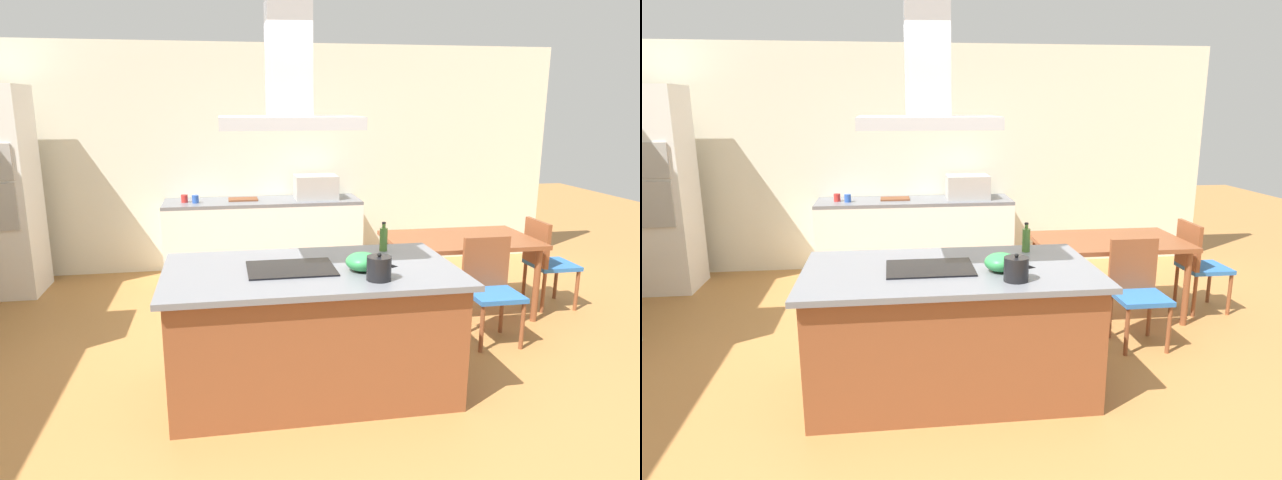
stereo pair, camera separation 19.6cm
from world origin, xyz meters
TOP-DOWN VIEW (x-y plane):
  - ground at (0.00, 1.50)m, footprint 16.00×16.00m
  - wall_back at (0.00, 3.25)m, footprint 7.20×0.10m
  - kitchen_island at (0.00, 0.00)m, footprint 2.03×1.14m
  - cooktop at (-0.14, 0.00)m, footprint 0.60×0.44m
  - tea_kettle at (0.39, -0.34)m, footprint 0.21×0.16m
  - olive_oil_bottle at (0.63, 0.37)m, footprint 0.06×0.06m
  - mixing_bowl at (0.34, -0.12)m, footprint 0.23×0.23m
  - back_counter at (-0.12, 2.88)m, footprint 2.29×0.62m
  - countertop_microwave at (0.51, 2.88)m, footprint 0.50×0.38m
  - coffee_mug_red at (-1.02, 2.87)m, footprint 0.08×0.08m
  - coffee_mug_blue at (-0.89, 2.81)m, footprint 0.08×0.08m
  - cutting_board at (-0.35, 2.93)m, footprint 0.34×0.24m
  - dining_table at (1.66, 1.27)m, footprint 1.40×0.90m
  - chair_at_right_end at (2.57, 1.27)m, footprint 0.42×0.42m
  - chair_facing_island at (1.66, 0.60)m, footprint 0.42×0.42m
  - range_hood at (-0.14, 0.00)m, footprint 0.90×0.55m

SIDE VIEW (x-z plane):
  - ground at x=0.00m, z-range 0.00..0.00m
  - back_counter at x=-0.12m, z-range 0.00..0.90m
  - kitchen_island at x=0.00m, z-range 0.00..0.90m
  - chair_at_right_end at x=2.57m, z-range 0.06..0.95m
  - chair_facing_island at x=1.66m, z-range 0.06..0.95m
  - dining_table at x=1.66m, z-range 0.29..1.04m
  - cooktop at x=-0.14m, z-range 0.90..0.91m
  - cutting_board at x=-0.35m, z-range 0.90..0.92m
  - coffee_mug_red at x=-1.02m, z-range 0.90..0.99m
  - coffee_mug_blue at x=-0.89m, z-range 0.90..0.99m
  - mixing_bowl at x=0.34m, z-range 0.90..1.03m
  - tea_kettle at x=0.39m, z-range 0.89..1.07m
  - olive_oil_bottle at x=0.63m, z-range 0.88..1.11m
  - countertop_microwave at x=0.51m, z-range 0.90..1.18m
  - wall_back at x=0.00m, z-range 0.00..2.70m
  - range_hood at x=-0.14m, z-range 1.71..2.49m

